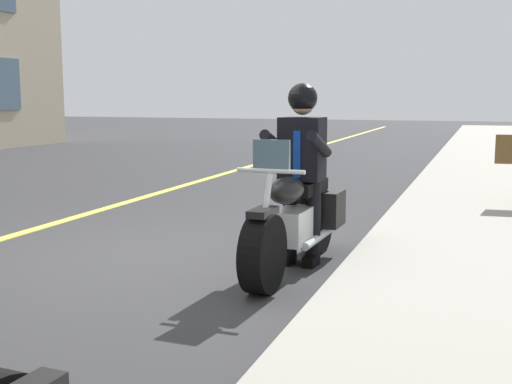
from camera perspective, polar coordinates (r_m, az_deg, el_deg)
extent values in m
plane|color=#333335|center=(6.62, -9.74, -5.89)|extent=(80.00, 80.00, 0.00)
cylinder|color=black|center=(5.38, 0.60, -5.44)|extent=(0.67, 0.22, 0.66)
cylinder|color=black|center=(6.82, 5.25, -2.53)|extent=(0.67, 0.22, 0.66)
cube|color=silver|center=(6.10, 3.29, -2.95)|extent=(0.57, 0.30, 0.32)
ellipsoid|color=black|center=(5.85, 2.71, 0.15)|extent=(0.57, 0.30, 0.24)
cube|color=black|center=(6.38, 4.30, 0.45)|extent=(0.71, 0.30, 0.12)
cube|color=black|center=(6.69, 6.96, -1.47)|extent=(0.40, 0.13, 0.36)
cube|color=black|center=(6.81, 3.38, -1.25)|extent=(0.40, 0.13, 0.36)
cylinder|color=silver|center=(5.34, 0.69, -2.58)|extent=(0.35, 0.06, 0.76)
cylinder|color=silver|center=(5.43, 1.29, 1.86)|extent=(0.06, 0.60, 0.04)
cube|color=black|center=(5.31, 0.61, -1.77)|extent=(0.37, 0.17, 0.06)
cylinder|color=silver|center=(6.37, 5.49, -3.96)|extent=(0.90, 0.11, 0.08)
cube|color=slate|center=(5.44, 1.37, 3.14)|extent=(0.05, 0.32, 0.28)
cylinder|color=black|center=(6.30, 5.04, -2.60)|extent=(0.14, 0.14, 0.84)
cube|color=black|center=(6.32, 4.84, -5.99)|extent=(0.26, 0.12, 0.10)
cylinder|color=black|center=(6.37, 2.97, -2.46)|extent=(0.14, 0.14, 0.84)
cube|color=black|center=(6.39, 2.77, -5.81)|extent=(0.26, 0.12, 0.10)
cube|color=black|center=(6.24, 4.06, 3.79)|extent=(0.33, 0.41, 0.60)
cube|color=navy|center=(6.09, 3.61, 3.31)|extent=(0.03, 0.07, 0.44)
cylinder|color=black|center=(6.00, 5.56, 4.17)|extent=(0.55, 0.12, 0.28)
cylinder|color=black|center=(6.14, 1.60, 4.30)|extent=(0.55, 0.12, 0.28)
sphere|color=tan|center=(6.22, 4.10, 7.74)|extent=(0.22, 0.22, 0.22)
sphere|color=black|center=(6.22, 4.11, 8.20)|extent=(0.28, 0.28, 0.28)
cube|color=slate|center=(21.94, -20.92, 8.81)|extent=(1.10, 0.06, 1.60)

